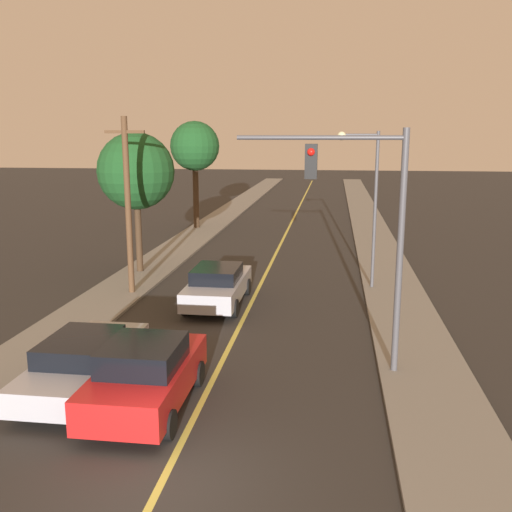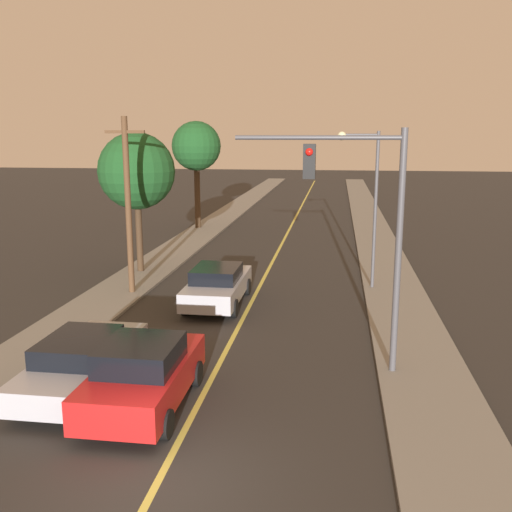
{
  "view_description": "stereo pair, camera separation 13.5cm",
  "coord_description": "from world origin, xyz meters",
  "views": [
    {
      "loc": [
        3.07,
        -9.26,
        6.45
      ],
      "look_at": [
        0.0,
        13.37,
        1.6
      ],
      "focal_mm": 40.0,
      "sensor_mm": 36.0,
      "label": 1
    },
    {
      "loc": [
        3.21,
        -9.24,
        6.45
      ],
      "look_at": [
        0.0,
        13.37,
        1.6
      ],
      "focal_mm": 40.0,
      "sensor_mm": 36.0,
      "label": 2
    }
  ],
  "objects": [
    {
      "name": "ground_plane",
      "position": [
        0.0,
        0.0,
        0.0
      ],
      "size": [
        200.0,
        200.0,
        0.0
      ],
      "primitive_type": "plane",
      "color": "#2D2B28"
    },
    {
      "name": "road_surface",
      "position": [
        0.0,
        36.0,
        0.01
      ],
      "size": [
        8.92,
        80.0,
        0.01
      ],
      "color": "#2D2B28",
      "rests_on": "ground"
    },
    {
      "name": "sidewalk_left",
      "position": [
        -5.71,
        36.0,
        0.06
      ],
      "size": [
        2.5,
        80.0,
        0.12
      ],
      "color": "gray",
      "rests_on": "ground"
    },
    {
      "name": "sidewalk_right",
      "position": [
        5.71,
        36.0,
        0.06
      ],
      "size": [
        2.5,
        80.0,
        0.12
      ],
      "color": "gray",
      "rests_on": "ground"
    },
    {
      "name": "car_near_lane_front",
      "position": [
        -1.25,
        2.99,
        0.86
      ],
      "size": [
        2.09,
        4.38,
        1.7
      ],
      "color": "red",
      "rests_on": "ground"
    },
    {
      "name": "car_near_lane_second",
      "position": [
        -1.25,
        11.61,
        0.8
      ],
      "size": [
        2.03,
        4.88,
        1.54
      ],
      "color": "#A5A8B2",
      "rests_on": "ground"
    },
    {
      "name": "car_outer_lane_front",
      "position": [
        -3.21,
        3.87,
        0.74
      ],
      "size": [
        1.95,
        5.03,
        1.43
      ],
      "color": "#A5A8B2",
      "rests_on": "ground"
    },
    {
      "name": "traffic_signal_mast",
      "position": [
        3.9,
        5.83,
        4.49
      ],
      "size": [
        4.43,
        0.42,
        6.52
      ],
      "color": "#47474C",
      "rests_on": "ground"
    },
    {
      "name": "streetlamp_right",
      "position": [
        4.39,
        14.71,
        4.33
      ],
      "size": [
        1.72,
        0.36,
        6.5
      ],
      "color": "#47474C",
      "rests_on": "ground"
    },
    {
      "name": "utility_pole_left",
      "position": [
        -5.06,
        12.55,
        3.81
      ],
      "size": [
        1.6,
        0.24,
        7.06
      ],
      "color": "#513823",
      "rests_on": "ground"
    },
    {
      "name": "tree_left_near",
      "position": [
        -5.96,
        16.18,
        4.82
      ],
      "size": [
        3.54,
        3.54,
        6.49
      ],
      "color": "#3D2B1C",
      "rests_on": "ground"
    },
    {
      "name": "tree_left_far",
      "position": [
        -6.37,
        29.32,
        5.67
      ],
      "size": [
        3.34,
        3.34,
        7.28
      ],
      "color": "#3D2B1C",
      "rests_on": "ground"
    }
  ]
}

